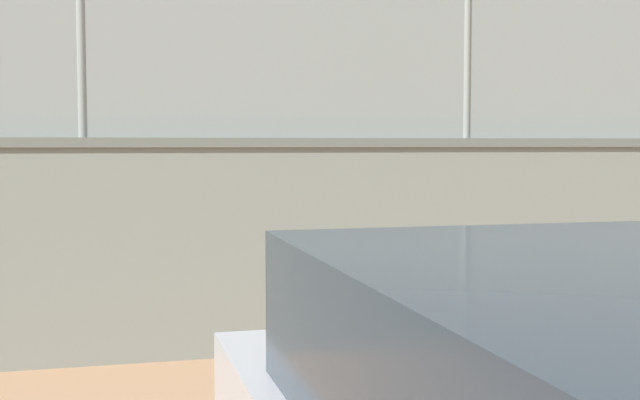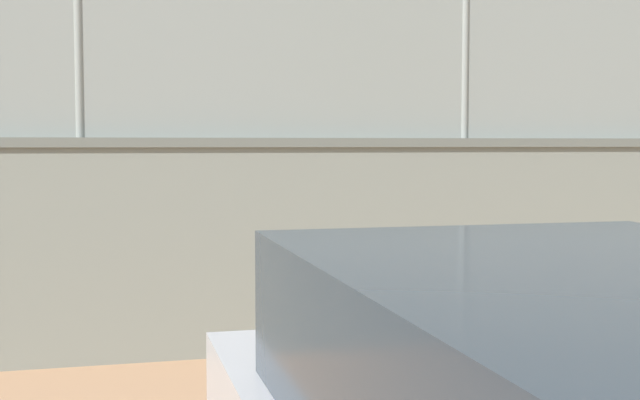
{
  "view_description": "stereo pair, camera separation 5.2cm",
  "coord_description": "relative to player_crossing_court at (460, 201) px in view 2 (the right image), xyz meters",
  "views": [
    {
      "loc": [
        1.52,
        18.53,
        1.82
      ],
      "look_at": [
        -1.86,
        6.84,
        1.01
      ],
      "focal_mm": 46.96,
      "sensor_mm": 36.0,
      "label": 1
    },
    {
      "loc": [
        1.47,
        18.55,
        1.82
      ],
      "look_at": [
        -1.86,
        6.84,
        1.01
      ],
      "focal_mm": 46.96,
      "sensor_mm": 36.0,
      "label": 2
    }
  ],
  "objects": [
    {
      "name": "sports_ball",
      "position": [
        -1.02,
        0.79,
        -0.8
      ],
      "size": [
        0.1,
        0.1,
        0.1
      ],
      "primitive_type": "sphere",
      "color": "#3399D8",
      "rests_on": "ground_plane"
    },
    {
      "name": "spare_ball_by_wall",
      "position": [
        3.64,
        5.27,
        -0.75
      ],
      "size": [
        0.2,
        0.2,
        0.2
      ],
      "primitive_type": "sphere",
      "color": "#3399D8",
      "rests_on": "ground_plane"
    },
    {
      "name": "fence_panel_on_wall",
      "position": [
        4.55,
        6.04,
        2.16
      ],
      "size": [
        23.82,
        0.81,
        2.27
      ],
      "color": "gray",
      "rests_on": "perimeter_wall"
    },
    {
      "name": "player_crossing_court",
      "position": [
        0.0,
        0.0,
        0.0
      ],
      "size": [
        1.08,
        0.66,
        1.46
      ],
      "color": "navy",
      "rests_on": "ground_plane"
    },
    {
      "name": "ground_plane",
      "position": [
        4.77,
        -5.41,
        -0.85
      ],
      "size": [
        260.0,
        260.0,
        0.0
      ],
      "primitive_type": "plane",
      "color": "tan"
    },
    {
      "name": "perimeter_wall",
      "position": [
        4.55,
        6.04,
        0.1
      ],
      "size": [
        24.24,
        1.08,
        1.88
      ],
      "color": "gray",
      "rests_on": "ground_plane"
    },
    {
      "name": "player_at_service_line",
      "position": [
        4.37,
        -3.32,
        0.03
      ],
      "size": [
        0.77,
        0.71,
        1.51
      ],
      "color": "navy",
      "rests_on": "ground_plane"
    }
  ]
}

